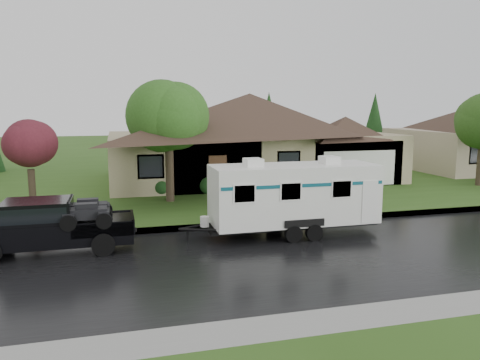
# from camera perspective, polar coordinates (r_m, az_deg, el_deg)

# --- Properties ---
(ground) EXTENTS (140.00, 140.00, 0.00)m
(ground) POSITION_cam_1_polar(r_m,az_deg,el_deg) (17.79, 7.45, -6.99)
(ground) COLOR #31551A
(ground) RESTS_ON ground
(road) EXTENTS (140.00, 8.00, 0.01)m
(road) POSITION_cam_1_polar(r_m,az_deg,el_deg) (16.04, 10.19, -8.80)
(road) COLOR black
(road) RESTS_ON ground
(curb) EXTENTS (140.00, 0.50, 0.15)m
(curb) POSITION_cam_1_polar(r_m,az_deg,el_deg) (19.80, 4.98, -5.09)
(curb) COLOR gray
(curb) RESTS_ON ground
(lawn) EXTENTS (140.00, 26.00, 0.15)m
(lawn) POSITION_cam_1_polar(r_m,az_deg,el_deg) (31.87, -2.81, 0.22)
(lawn) COLOR #31551A
(lawn) RESTS_ON ground
(house_main) EXTENTS (19.44, 10.80, 6.90)m
(house_main) POSITION_cam_1_polar(r_m,az_deg,el_deg) (30.98, 1.77, 6.52)
(house_main) COLOR #9B8E69
(house_main) RESTS_ON lawn
(tree_left_green) EXTENTS (3.69, 3.69, 6.10)m
(tree_left_green) POSITION_cam_1_polar(r_m,az_deg,el_deg) (23.48, -8.72, 7.63)
(tree_left_green) COLOR #382B1E
(tree_left_green) RESTS_ON lawn
(tree_red) EXTENTS (2.47, 2.47, 4.09)m
(tree_red) POSITION_cam_1_polar(r_m,az_deg,el_deg) (24.14, -24.29, 3.66)
(tree_red) COLOR #382B1E
(tree_red) RESTS_ON lawn
(shrub_row) EXTENTS (13.60, 1.00, 1.00)m
(shrub_row) POSITION_cam_1_polar(r_m,az_deg,el_deg) (26.87, 3.91, -0.15)
(shrub_row) COLOR #143814
(shrub_row) RESTS_ON lawn
(pickup_truck) EXTENTS (5.38, 2.05, 1.79)m
(pickup_truck) POSITION_cam_1_polar(r_m,az_deg,el_deg) (16.96, -22.46, -5.02)
(pickup_truck) COLOR black
(pickup_truck) RESTS_ON ground
(travel_trailer) EXTENTS (6.64, 2.33, 2.98)m
(travel_trailer) POSITION_cam_1_polar(r_m,az_deg,el_deg) (17.88, 6.57, -1.69)
(travel_trailer) COLOR white
(travel_trailer) RESTS_ON ground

